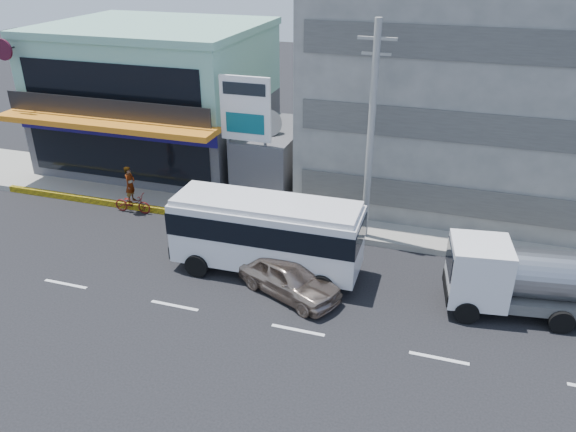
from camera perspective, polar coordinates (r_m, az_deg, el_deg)
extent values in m
plane|color=black|center=(22.45, -11.45, -8.92)|extent=(120.00, 120.00, 0.00)
cube|color=gray|center=(28.60, 6.52, 0.01)|extent=(70.00, 5.00, 0.30)
cube|color=#3E3F43|center=(36.22, -12.53, 8.45)|extent=(12.00, 10.00, 4.00)
cube|color=#82B9A1|center=(35.23, -13.18, 14.64)|extent=(12.00, 10.00, 4.00)
cube|color=orange|center=(30.96, -18.16, 8.90)|extent=(12.40, 1.80, 0.30)
cube|color=#130D5E|center=(31.70, -17.26, 8.37)|extent=(12.00, 0.12, 0.80)
cube|color=black|center=(32.19, -16.88, 5.86)|extent=(11.00, 0.06, 2.60)
cube|color=gray|center=(31.28, 18.64, 14.43)|extent=(16.00, 12.00, 14.00)
cube|color=#3E3F43|center=(31.37, -1.39, 5.80)|extent=(3.00, 6.00, 3.50)
cylinder|color=slate|center=(29.88, -2.06, 8.43)|extent=(1.50, 1.50, 0.15)
cylinder|color=gray|center=(28.93, -6.07, 7.01)|extent=(0.16, 0.16, 6.50)
cylinder|color=gray|center=(28.22, -2.31, 6.63)|extent=(0.16, 0.16, 6.50)
cube|color=white|center=(27.94, -4.36, 10.79)|extent=(2.60, 0.18, 3.20)
cylinder|color=#999993|center=(24.68, 8.37, 7.73)|extent=(0.30, 0.30, 10.00)
cube|color=#999993|center=(23.70, 9.06, 17.39)|extent=(1.60, 0.12, 0.12)
cube|color=#999993|center=(23.79, 8.96, 15.97)|extent=(1.20, 0.10, 0.10)
cube|color=silver|center=(23.26, -2.20, -1.83)|extent=(7.86, 2.58, 2.57)
cube|color=black|center=(23.03, -2.22, -0.73)|extent=(7.92, 2.64, 0.95)
cube|color=silver|center=(22.64, -2.26, 1.29)|extent=(7.63, 2.35, 0.22)
cylinder|color=black|center=(23.84, -9.24, -4.99)|extent=(1.01, 0.33, 1.01)
cylinder|color=black|center=(25.76, -6.92, -2.28)|extent=(1.01, 0.33, 1.01)
cylinder|color=black|center=(22.27, 3.43, -7.12)|extent=(1.01, 0.33, 1.01)
cylinder|color=black|center=(24.31, 4.81, -4.04)|extent=(1.01, 0.33, 1.01)
imported|color=tan|center=(22.31, 0.03, -6.17)|extent=(4.88, 3.54, 1.55)
cube|color=white|center=(22.18, 18.75, -5.31)|extent=(2.41, 2.41, 2.31)
cube|color=#595956|center=(23.23, 24.51, -7.61)|extent=(7.32, 2.92, 0.45)
cylinder|color=gray|center=(22.97, 27.15, -5.46)|extent=(5.19, 2.54, 1.87)
cylinder|color=black|center=(21.91, 17.70, -9.32)|extent=(0.92, 0.39, 0.89)
cylinder|color=black|center=(23.60, 17.16, -6.45)|extent=(0.92, 0.39, 0.89)
cylinder|color=black|center=(22.69, 26.04, -9.63)|extent=(0.92, 0.39, 0.89)
cylinder|color=black|center=(24.33, 24.89, -6.85)|extent=(0.92, 0.39, 0.89)
imported|color=#530E0B|center=(30.04, -15.51, 1.28)|extent=(2.00, 0.80, 1.03)
imported|color=#66594C|center=(29.62, -15.75, 3.13)|extent=(0.49, 0.71, 1.89)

